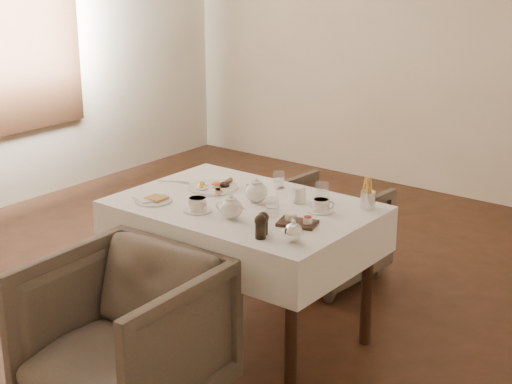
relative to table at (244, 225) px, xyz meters
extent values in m
plane|color=black|center=(-0.58, 0.45, -0.64)|extent=(5.00, 5.00, 0.00)
plane|color=#C1B69B|center=(-0.58, 2.95, 0.81)|extent=(4.50, 0.00, 4.50)
cube|color=black|center=(0.00, 0.00, 0.08)|extent=(1.20, 0.80, 0.04)
cube|color=silver|center=(0.00, 0.00, 0.00)|extent=(1.28, 0.88, 0.23)
cylinder|color=black|center=(-0.54, 0.34, -0.29)|extent=(0.06, 0.06, 0.70)
cylinder|color=black|center=(0.54, 0.34, -0.29)|extent=(0.06, 0.06, 0.70)
cylinder|color=black|center=(-0.54, -0.34, -0.29)|extent=(0.06, 0.06, 0.70)
cylinder|color=black|center=(0.54, -0.34, -0.29)|extent=(0.06, 0.06, 0.70)
imported|color=#50443B|center=(-0.03, -0.83, -0.28)|extent=(0.79, 0.81, 0.71)
imported|color=#50443B|center=(-0.10, 0.91, -0.34)|extent=(0.69, 0.70, 0.60)
cylinder|color=white|center=(-0.29, 0.10, 0.12)|extent=(0.27, 0.27, 0.01)
ellipsoid|color=#CE4225|center=(-0.30, 0.14, 0.14)|extent=(0.07, 0.06, 0.02)
cylinder|color=brown|center=(-0.26, 0.18, 0.14)|extent=(0.04, 0.10, 0.02)
cylinder|color=black|center=(-0.24, 0.13, 0.13)|extent=(0.05, 0.05, 0.02)
cube|color=maroon|center=(-0.22, 0.05, 0.13)|extent=(0.09, 0.09, 0.01)
ellipsoid|color=#264C19|center=(-0.26, 0.10, 0.13)|extent=(0.05, 0.04, 0.02)
cylinder|color=white|center=(-0.39, -0.25, 0.12)|extent=(0.19, 0.19, 0.01)
cube|color=olive|center=(-0.38, -0.24, 0.13)|extent=(0.10, 0.09, 0.01)
cube|color=silver|center=(-0.42, -0.27, 0.13)|extent=(0.15, 0.13, 0.02)
cylinder|color=white|center=(0.21, 0.19, 0.16)|extent=(0.08, 0.08, 0.08)
cylinder|color=white|center=(-0.11, -0.23, 0.12)|extent=(0.14, 0.14, 0.01)
cylinder|color=white|center=(-0.11, -0.23, 0.16)|extent=(0.11, 0.11, 0.06)
cylinder|color=#8E6240|center=(-0.11, -0.23, 0.18)|extent=(0.08, 0.08, 0.00)
cylinder|color=white|center=(0.37, 0.14, 0.12)|extent=(0.13, 0.13, 0.01)
cylinder|color=white|center=(0.37, 0.14, 0.15)|extent=(0.11, 0.11, 0.06)
cylinder|color=#8E6240|center=(0.37, 0.14, 0.18)|extent=(0.07, 0.07, 0.00)
cylinder|color=silver|center=(-0.02, 0.32, 0.16)|extent=(0.07, 0.07, 0.09)
cylinder|color=silver|center=(0.22, -0.06, 0.16)|extent=(0.08, 0.08, 0.09)
cylinder|color=silver|center=(0.28, 0.28, 0.16)|extent=(0.08, 0.08, 0.10)
cube|color=black|center=(0.39, -0.08, 0.12)|extent=(0.21, 0.17, 0.02)
cylinder|color=white|center=(0.35, -0.08, 0.15)|extent=(0.06, 0.06, 0.03)
cylinder|color=maroon|center=(0.44, -0.07, 0.15)|extent=(0.04, 0.04, 0.03)
cylinder|color=silver|center=(0.53, 0.32, 0.16)|extent=(0.08, 0.08, 0.09)
cube|color=silver|center=(-0.47, 0.06, 0.12)|extent=(0.19, 0.04, 0.00)
cube|color=silver|center=(-0.54, 0.05, 0.12)|extent=(0.16, 0.09, 0.00)
camera|label=1|loc=(2.34, -2.93, 1.41)|focal=55.00mm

